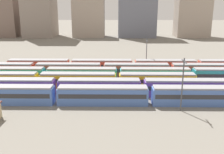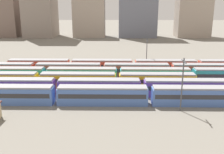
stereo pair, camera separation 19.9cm
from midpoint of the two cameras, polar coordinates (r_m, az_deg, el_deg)
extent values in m
plane|color=slate|center=(67.45, -16.23, -1.59)|extent=(600.00, 600.00, 0.00)
cube|color=#4C70BC|center=(55.89, -21.79, -3.82)|extent=(18.00, 3.00, 3.40)
cube|color=#2D2D33|center=(55.77, -21.83, -3.42)|extent=(17.20, 3.06, 0.90)
cube|color=#939399|center=(55.33, -21.98, -1.99)|extent=(17.60, 2.70, 0.35)
cube|color=#4C70BC|center=(51.62, -2.01, -4.24)|extent=(18.00, 3.00, 3.40)
cube|color=#2D2D33|center=(51.49, -2.01, -3.81)|extent=(17.20, 3.06, 0.90)
cube|color=#939399|center=(51.02, -2.03, -2.26)|extent=(17.60, 2.70, 0.35)
cube|color=#4C70BC|center=(54.04, 18.49, -4.15)|extent=(18.00, 3.00, 3.40)
cube|color=#2D2D33|center=(53.91, 18.52, -3.74)|extent=(17.20, 3.06, 0.90)
cube|color=#939399|center=(53.46, 18.66, -2.25)|extent=(17.60, 2.70, 0.35)
cube|color=#6B429E|center=(60.84, -20.87, -2.18)|extent=(18.00, 3.00, 3.40)
cube|color=#2D2D33|center=(60.73, -20.90, -1.82)|extent=(17.20, 3.06, 0.90)
cube|color=#939399|center=(60.33, -21.04, -0.49)|extent=(17.60, 2.70, 0.35)
cube|color=#6B429E|center=(56.60, -2.80, -2.44)|extent=(18.00, 3.00, 3.40)
cube|color=#2D2D33|center=(56.47, -2.80, -2.05)|extent=(17.20, 3.06, 0.90)
cube|color=#939399|center=(56.04, -2.82, -0.62)|extent=(17.60, 2.70, 0.35)
cube|color=#6B429E|center=(58.47, 16.04, -2.45)|extent=(18.00, 3.00, 3.40)
cube|color=#2D2D33|center=(58.35, 16.07, -2.07)|extent=(17.20, 3.06, 0.90)
cube|color=#939399|center=(57.94, 16.17, -0.69)|extent=(17.60, 2.70, 0.35)
cube|color=yellow|center=(67.53, -23.52, -0.76)|extent=(18.00, 3.00, 3.40)
cube|color=#2D2D33|center=(67.42, -23.56, -0.43)|extent=(17.20, 3.06, 0.90)
cube|color=yellow|center=(62.11, -7.45, -0.91)|extent=(18.00, 3.00, 3.40)
cube|color=#2D2D33|center=(62.00, -7.46, -0.55)|extent=(17.20, 3.06, 0.90)
cube|color=#939399|center=(61.61, -7.51, 0.76)|extent=(17.60, 2.70, 0.35)
cube|color=yellow|center=(62.21, 10.04, -0.99)|extent=(18.00, 3.00, 3.40)
cube|color=#2D2D33|center=(62.10, 10.06, -0.63)|extent=(17.20, 3.06, 0.90)
cube|color=#939399|center=(61.71, 10.12, 0.67)|extent=(17.60, 2.70, 0.35)
cube|color=teal|center=(72.01, -21.67, 0.40)|extent=(18.00, 3.00, 3.40)
cube|color=#2D2D33|center=(71.91, -21.70, 0.71)|extent=(17.20, 3.06, 0.90)
cube|color=#939399|center=(71.57, -21.82, 1.85)|extent=(17.60, 2.70, 0.35)
cube|color=teal|center=(67.03, -6.59, 0.35)|extent=(18.00, 3.00, 3.40)
cube|color=#2D2D33|center=(66.92, -6.60, 0.69)|extent=(17.20, 3.06, 0.90)
cube|color=#939399|center=(66.56, -6.64, 1.91)|extent=(17.60, 2.70, 0.35)
cube|color=teal|center=(67.19, 9.60, 0.27)|extent=(18.00, 3.00, 3.40)
cube|color=#2D2D33|center=(67.09, 9.62, 0.61)|extent=(17.20, 3.06, 0.90)
cube|color=#939399|center=(66.73, 9.67, 1.82)|extent=(17.60, 2.70, 0.35)
cube|color=#BC4C38|center=(78.39, -23.25, 1.41)|extent=(18.00, 3.00, 3.40)
cube|color=#2D2D33|center=(78.30, -23.29, 1.69)|extent=(17.20, 3.06, 0.90)
cube|color=#939399|center=(77.99, -23.40, 2.74)|extent=(17.60, 2.70, 0.35)
cube|color=#BC4C38|center=(72.70, -9.54, 1.44)|extent=(18.00, 3.00, 3.40)
cube|color=#2D2D33|center=(72.60, -9.55, 1.75)|extent=(17.20, 3.06, 0.90)
cube|color=#939399|center=(72.27, -9.60, 2.88)|extent=(17.60, 2.70, 0.35)
cube|color=#BC4C38|center=(71.69, 5.49, 1.39)|extent=(18.00, 3.00, 3.40)
cube|color=#2D2D33|center=(71.59, 5.50, 1.71)|extent=(17.20, 3.06, 0.90)
cube|color=#939399|center=(71.25, 5.53, 2.85)|extent=(17.60, 2.70, 0.35)
cube|color=#BC4C38|center=(75.55, 19.93, 1.25)|extent=(18.00, 3.00, 3.40)
cube|color=#2D2D33|center=(75.45, 19.96, 1.55)|extent=(17.20, 3.06, 0.90)
cube|color=#939399|center=(75.14, 20.07, 2.63)|extent=(17.60, 2.70, 0.35)
cube|color=#BC4C38|center=(79.94, -15.83, 2.35)|extent=(18.00, 3.00, 3.40)
cube|color=#2D2D33|center=(79.86, -15.85, 2.63)|extent=(17.20, 3.06, 0.90)
cube|color=#939399|center=(79.55, -15.93, 3.66)|extent=(17.60, 2.70, 0.35)
cube|color=#BC4C38|center=(76.64, -2.16, 2.38)|extent=(18.00, 3.00, 3.40)
cube|color=#2D2D33|center=(76.55, -2.17, 2.68)|extent=(17.20, 3.06, 0.90)
cube|color=#939399|center=(76.23, -2.18, 3.75)|extent=(17.60, 2.70, 0.35)
cube|color=#BC4C38|center=(77.91, 11.87, 2.27)|extent=(18.00, 3.00, 3.40)
cube|color=#2D2D33|center=(77.82, 11.88, 2.57)|extent=(17.20, 3.06, 0.90)
cube|color=#939399|center=(77.51, 11.94, 3.62)|extent=(17.60, 2.70, 0.35)
cylinder|color=#4C4C51|center=(49.02, 15.44, -1.75)|extent=(0.24, 0.24, 10.14)
cube|color=#47474C|center=(47.92, 15.82, 3.36)|extent=(0.16, 3.20, 0.16)
cylinder|color=#4C4C51|center=(79.52, 7.77, 5.02)|extent=(0.24, 0.24, 9.60)
cube|color=#47474C|center=(78.87, 7.89, 8.02)|extent=(0.16, 3.20, 0.16)
cube|color=#7A665B|center=(179.37, -22.76, 12.55)|extent=(18.46, 15.45, 26.68)
cube|color=#A89989|center=(165.76, -5.04, 13.17)|extent=(19.57, 13.49, 24.68)
cube|color=slate|center=(165.24, 5.76, 15.47)|extent=(23.18, 16.44, 38.09)
cube|color=#A89989|center=(171.55, 17.60, 13.00)|extent=(20.38, 13.83, 27.06)
camera|label=1|loc=(0.10, -89.91, 0.02)|focal=41.12mm
camera|label=2|loc=(0.10, 90.09, -0.02)|focal=41.12mm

